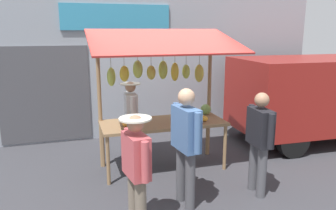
# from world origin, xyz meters

# --- Properties ---
(ground_plane) EXTENTS (40.00, 40.00, 0.00)m
(ground_plane) POSITION_xyz_m (0.00, 0.00, 0.00)
(ground_plane) COLOR #38383D
(street_backdrop) EXTENTS (9.00, 0.30, 3.40)m
(street_backdrop) POSITION_xyz_m (0.05, -2.20, 1.70)
(street_backdrop) COLOR #8C939E
(street_backdrop) RESTS_ON ground
(market_stall) EXTENTS (2.50, 1.46, 2.50)m
(market_stall) POSITION_xyz_m (-0.01, -0.06, 1.55)
(market_stall) COLOR olive
(market_stall) RESTS_ON ground
(vendor_with_sunhat) EXTENTS (0.39, 0.66, 1.51)m
(vendor_with_sunhat) POSITION_xyz_m (0.44, -0.75, 0.88)
(vendor_with_sunhat) COLOR navy
(vendor_with_sunhat) RESTS_ON ground
(shopper_with_shopping_bag) EXTENTS (0.25, 0.68, 1.59)m
(shopper_with_shopping_bag) POSITION_xyz_m (-1.12, 1.34, 0.91)
(shopper_with_shopping_bag) COLOR #4C4C51
(shopper_with_shopping_bag) RESTS_ON ground
(shopper_in_grey_tee) EXTENTS (0.39, 0.65, 1.51)m
(shopper_in_grey_tee) POSITION_xyz_m (0.85, 1.78, 0.87)
(shopper_in_grey_tee) COLOR #726656
(shopper_in_grey_tee) RESTS_ON ground
(shopper_in_striped_shirt) EXTENTS (0.29, 0.72, 1.71)m
(shopper_in_striped_shirt) POSITION_xyz_m (0.06, 1.35, 1.00)
(shopper_in_striped_shirt) COLOR #4C4C51
(shopper_in_striped_shirt) RESTS_ON ground
(parked_van) EXTENTS (4.45, 1.98, 1.88)m
(parked_van) POSITION_xyz_m (-3.97, -0.54, 1.12)
(parked_van) COLOR maroon
(parked_van) RESTS_ON ground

